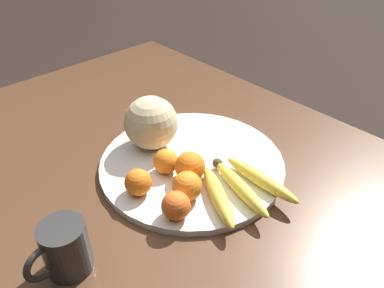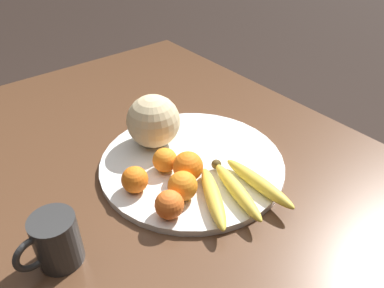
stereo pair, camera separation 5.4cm
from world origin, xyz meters
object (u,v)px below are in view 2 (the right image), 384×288
object	(u,v)px
fruit_bowl	(192,163)
orange_front_right	(169,205)
melon	(153,121)
ceramic_mug	(55,241)
orange_mid_center	(183,186)
orange_back_right	(135,180)
banana_bunch	(236,190)
kitchen_table	(175,188)
orange_front_left	(165,160)
orange_back_left	(188,166)

from	to	relation	value
fruit_bowl	orange_front_right	bearing A→B (deg)	-52.97
melon	orange_front_right	distance (m)	0.26
melon	ceramic_mug	distance (m)	0.38
orange_mid_center	ceramic_mug	xyz separation A→B (m)	(-0.02, -0.27, 0.00)
melon	orange_mid_center	world-z (taller)	melon
orange_back_right	ceramic_mug	world-z (taller)	ceramic_mug
banana_bunch	orange_back_right	xyz separation A→B (m)	(-0.15, -0.16, 0.01)
kitchen_table	orange_mid_center	bearing A→B (deg)	-29.75
fruit_bowl	orange_back_right	world-z (taller)	orange_back_right
orange_front_right	ceramic_mug	distance (m)	0.22
fruit_bowl	orange_mid_center	xyz separation A→B (m)	(0.09, -0.10, 0.04)
orange_back_right	orange_front_right	bearing A→B (deg)	7.19
orange_front_left	melon	bearing A→B (deg)	158.42
banana_bunch	orange_back_right	distance (m)	0.22
melon	ceramic_mug	world-z (taller)	melon
orange_front_right	ceramic_mug	world-z (taller)	ceramic_mug
orange_front_left	ceramic_mug	xyz separation A→B (m)	(0.08, -0.29, 0.01)
melon	orange_back_left	xyz separation A→B (m)	(0.16, -0.02, -0.03)
orange_front_right	orange_back_right	bearing A→B (deg)	-172.81
melon	orange_back_left	distance (m)	0.17
kitchen_table	orange_front_right	world-z (taller)	orange_front_right
kitchen_table	fruit_bowl	world-z (taller)	fruit_bowl
orange_front_right	orange_mid_center	size ratio (longest dim) A/B	0.93
melon	banana_bunch	distance (m)	0.28
orange_back_right	melon	bearing A→B (deg)	132.33
kitchen_table	melon	xyz separation A→B (m)	(-0.07, -0.01, 0.19)
ceramic_mug	fruit_bowl	bearing A→B (deg)	99.85
orange_front_left	orange_mid_center	xyz separation A→B (m)	(0.10, -0.02, 0.00)
banana_bunch	orange_front_right	xyz separation A→B (m)	(-0.04, -0.15, 0.01)
ceramic_mug	orange_front_left	bearing A→B (deg)	104.38
fruit_bowl	banana_bunch	size ratio (longest dim) A/B	2.04
orange_front_right	orange_back_left	bearing A→B (deg)	123.65
orange_front_right	orange_mid_center	distance (m)	0.06
orange_front_left	orange_mid_center	distance (m)	0.10
orange_back_left	orange_back_right	bearing A→B (deg)	-110.00
orange_back_right	kitchen_table	bearing A→B (deg)	110.25
melon	orange_mid_center	xyz separation A→B (m)	(0.20, -0.07, -0.04)
melon	orange_mid_center	size ratio (longest dim) A/B	2.09
banana_bunch	orange_mid_center	xyz separation A→B (m)	(-0.07, -0.09, 0.02)
fruit_bowl	banana_bunch	world-z (taller)	banana_bunch
orange_front_left	orange_mid_center	world-z (taller)	orange_mid_center
orange_front_left	orange_mid_center	bearing A→B (deg)	-13.67
fruit_bowl	orange_back_left	distance (m)	0.08
kitchen_table	orange_front_right	size ratio (longest dim) A/B	23.17
orange_back_right	ceramic_mug	distance (m)	0.21
banana_bunch	orange_back_left	size ratio (longest dim) A/B	3.17
fruit_bowl	orange_front_left	xyz separation A→B (m)	(-0.01, -0.07, 0.04)
orange_back_left	orange_back_right	xyz separation A→B (m)	(-0.04, -0.11, -0.00)
fruit_bowl	orange_back_right	bearing A→B (deg)	-88.79
kitchen_table	orange_front_right	distance (m)	0.26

